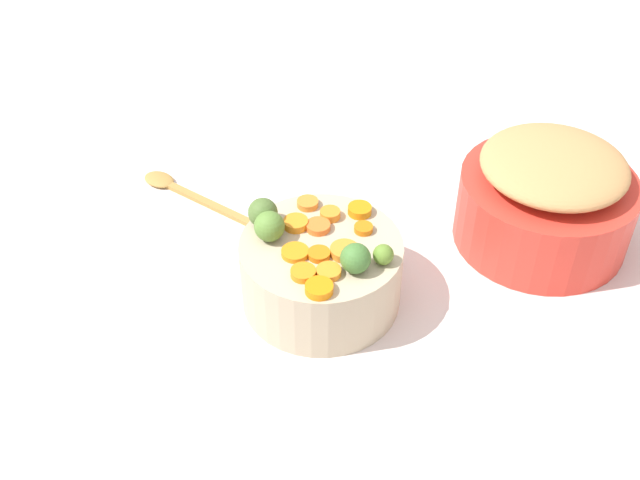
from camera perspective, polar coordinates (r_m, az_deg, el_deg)
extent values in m
cube|color=silver|center=(1.15, 0.08, -4.66)|extent=(2.40, 2.40, 0.02)
cylinder|color=#BBAC8E|center=(1.10, 0.00, -2.46)|extent=(0.23, 0.23, 0.10)
cylinder|color=red|center=(1.25, 16.07, 2.17)|extent=(0.27, 0.27, 0.12)
ellipsoid|color=tan|center=(1.20, 16.80, 5.27)|extent=(0.22, 0.22, 0.05)
cylinder|color=orange|center=(1.05, 0.16, -1.06)|extent=(0.04, 0.04, 0.01)
cylinder|color=orange|center=(1.09, -0.14, 1.00)|extent=(0.05, 0.05, 0.01)
cylinder|color=orange|center=(1.12, 2.93, 2.22)|extent=(0.04, 0.04, 0.01)
cylinder|color=orange|center=(1.13, -0.91, 2.71)|extent=(0.04, 0.04, 0.01)
cylinder|color=orange|center=(1.09, -1.79, 1.24)|extent=(0.04, 0.04, 0.01)
cylinder|color=orange|center=(1.11, 0.74, 1.91)|extent=(0.04, 0.04, 0.01)
cylinder|color=orange|center=(1.02, -1.24, -2.42)|extent=(0.03, 0.03, 0.01)
cylinder|color=orange|center=(1.09, 3.21, 0.85)|extent=(0.03, 0.03, 0.01)
cylinder|color=orange|center=(1.02, 0.64, -2.34)|extent=(0.03, 0.03, 0.01)
cylinder|color=orange|center=(1.05, -1.84, -0.92)|extent=(0.05, 0.05, 0.01)
cylinder|color=orange|center=(1.05, 1.81, -0.81)|extent=(0.05, 0.05, 0.01)
cylinder|color=orange|center=(1.00, -0.07, -3.57)|extent=(0.04, 0.04, 0.01)
sphere|color=#437734|center=(1.02, 2.62, -1.35)|extent=(0.04, 0.04, 0.04)
sphere|color=#4D6D31|center=(1.09, -4.21, 2.01)|extent=(0.04, 0.04, 0.04)
sphere|color=olive|center=(1.03, 4.66, -1.07)|extent=(0.03, 0.03, 0.03)
sphere|color=#598436|center=(1.07, -3.73, 1.01)|extent=(0.04, 0.04, 0.04)
cube|color=#AC8340|center=(1.30, -7.54, 2.36)|extent=(0.21, 0.12, 0.01)
ellipsoid|color=#AC8340|center=(1.38, -11.71, 4.37)|extent=(0.07, 0.06, 0.01)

